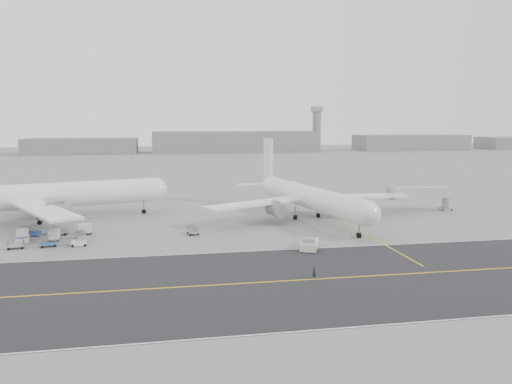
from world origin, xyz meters
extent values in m
plane|color=gray|center=(0.00, 0.00, 0.00)|extent=(700.00, 700.00, 0.00)
cube|color=#2A2A2D|center=(5.00, -18.00, 0.01)|extent=(220.00, 32.00, 0.02)
cube|color=gold|center=(5.00, -18.00, 0.03)|extent=(220.00, 0.30, 0.01)
cube|color=silver|center=(5.00, -2.20, 0.03)|extent=(220.00, 0.25, 0.01)
cube|color=silver|center=(5.00, -33.80, 0.03)|extent=(220.00, 0.25, 0.01)
cube|color=gold|center=(30.00, 5.00, 0.02)|extent=(0.30, 40.00, 0.01)
cylinder|color=gray|center=(100.00, 265.00, 14.00)|extent=(6.00, 6.00, 28.00)
cube|color=gray|center=(100.00, 265.00, 29.50)|extent=(7.00, 7.00, 3.50)
cylinder|color=white|center=(-31.40, 29.76, 5.45)|extent=(46.14, 17.23, 5.31)
sphere|color=white|center=(-9.02, 35.81, 5.45)|extent=(5.21, 5.21, 5.21)
cube|color=white|center=(-28.84, 15.96, 4.78)|extent=(17.32, 24.98, 0.45)
cube|color=white|center=(-36.14, 42.98, 4.78)|extent=(6.15, 25.55, 0.45)
cylinder|color=gray|center=(-27.80, 20.78, 3.45)|extent=(6.32, 4.66, 3.30)
cylinder|color=gray|center=(-32.81, 39.34, 3.45)|extent=(6.32, 4.66, 3.30)
cylinder|color=black|center=(-11.75, 35.07, 0.50)|extent=(1.10, 0.74, 1.00)
cylinder|color=black|center=(-32.20, 26.24, 0.50)|extent=(1.10, 0.74, 1.00)
cylinder|color=black|center=(-33.87, 32.40, 0.50)|extent=(1.10, 0.74, 1.00)
cylinder|color=gray|center=(-11.75, 35.07, 1.90)|extent=(0.36, 0.36, 2.79)
cylinder|color=white|center=(23.60, 21.17, 4.83)|extent=(13.58, 41.11, 4.71)
sphere|color=white|center=(28.10, 1.13, 4.83)|extent=(4.61, 4.61, 4.61)
cone|color=white|center=(18.89, 42.19, 5.18)|extent=(5.89, 8.75, 4.24)
cube|color=white|center=(18.78, 42.68, 11.69)|extent=(1.47, 4.51, 10.02)
cube|color=white|center=(14.69, 42.02, 5.30)|extent=(7.83, 3.84, 0.25)
cube|color=white|center=(22.76, 43.83, 5.30)|extent=(7.83, 3.84, 0.25)
cube|color=white|center=(11.29, 19.44, 4.24)|extent=(22.39, 14.58, 0.45)
cube|color=white|center=(35.48, 24.86, 4.24)|extent=(22.65, 5.54, 0.45)
cylinder|color=gray|center=(15.51, 18.33, 3.06)|extent=(3.94, 5.53, 2.92)
cylinder|color=gray|center=(32.13, 22.06, 3.06)|extent=(3.94, 5.53, 2.92)
cylinder|color=black|center=(27.55, 3.58, 0.51)|extent=(0.71, 1.11, 1.02)
cylinder|color=black|center=(20.52, 22.02, 0.51)|extent=(0.71, 1.11, 1.02)
cylinder|color=black|center=(26.03, 23.26, 0.51)|extent=(0.71, 1.11, 1.02)
cylinder|color=gray|center=(27.55, 3.58, 1.75)|extent=(0.36, 0.36, 2.47)
cube|color=beige|center=(16.50, -2.46, 0.76)|extent=(4.53, 6.13, 1.25)
cube|color=gray|center=(16.04, -3.62, 1.69)|extent=(2.48, 2.38, 0.80)
cylinder|color=gray|center=(17.76, 0.68, 0.45)|extent=(0.99, 2.21, 0.14)
cylinder|color=black|center=(14.63, -4.02, 0.40)|extent=(0.63, 0.88, 0.80)
cylinder|color=black|center=(16.79, -4.88, 0.40)|extent=(0.63, 0.88, 0.80)
cylinder|color=black|center=(16.22, -0.05, 0.40)|extent=(0.63, 0.88, 0.80)
cylinder|color=black|center=(18.37, -0.91, 0.40)|extent=(0.63, 0.88, 0.80)
cylinder|color=gray|center=(58.41, 26.75, 1.90)|extent=(1.52, 1.52, 3.80)
cube|color=gray|center=(58.41, 26.75, 0.33)|extent=(2.65, 2.65, 0.66)
cube|color=#B5B6BA|center=(51.79, 27.27, 4.36)|extent=(14.40, 3.75, 2.47)
cube|color=gray|center=(44.98, 27.80, 4.36)|extent=(1.37, 3.12, 2.85)
cylinder|color=black|center=(59.53, 27.71, 0.28)|extent=(0.33, 0.59, 0.57)
imported|color=black|center=(12.68, -17.75, 0.82)|extent=(0.70, 0.57, 1.65)
camera|label=1|loc=(-6.50, -79.83, 20.95)|focal=35.00mm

